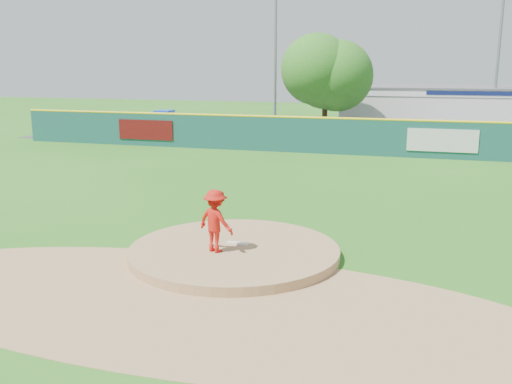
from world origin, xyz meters
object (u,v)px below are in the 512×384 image
(van, at_px, (319,133))
(light_pole_left, at_px, (275,48))
(pitcher, at_px, (216,221))
(light_pole_right, at_px, (498,55))
(deciduous_tree, at_px, (326,70))
(playground_slide, at_px, (164,123))
(pool_building_grp, at_px, (446,108))

(van, height_order, light_pole_left, light_pole_left)
(pitcher, height_order, light_pole_left, light_pole_left)
(van, height_order, light_pole_right, light_pole_right)
(deciduous_tree, distance_m, light_pole_right, 11.75)
(playground_slide, distance_m, deciduous_tree, 11.73)
(van, bearing_deg, playground_slide, 62.30)
(van, relative_size, deciduous_tree, 0.63)
(playground_slide, xyz_separation_m, light_pole_left, (6.95, 4.09, 5.15))
(van, relative_size, pool_building_grp, 0.30)
(pool_building_grp, relative_size, light_pole_left, 1.38)
(pitcher, xyz_separation_m, light_pole_left, (-5.66, 27.43, 4.99))
(playground_slide, height_order, light_pole_right, light_pole_right)
(pool_building_grp, bearing_deg, pitcher, -101.06)
(van, xyz_separation_m, pool_building_grp, (7.86, 9.79, 1.00))
(pitcher, xyz_separation_m, pool_building_grp, (6.34, 32.43, 0.61))
(deciduous_tree, bearing_deg, van, -87.13)
(playground_slide, bearing_deg, pool_building_grp, 25.62)
(playground_slide, bearing_deg, deciduous_tree, 10.81)
(pool_building_grp, relative_size, playground_slide, 4.70)
(pitcher, relative_size, van, 0.35)
(pitcher, height_order, playground_slide, pitcher)
(pitcher, bearing_deg, deciduous_tree, -65.40)
(light_pole_right, bearing_deg, pool_building_grp, 135.05)
(deciduous_tree, bearing_deg, pitcher, -86.27)
(van, bearing_deg, pool_building_grp, -62.79)
(pitcher, relative_size, deciduous_tree, 0.22)
(pitcher, relative_size, playground_slide, 0.50)
(light_pole_left, bearing_deg, playground_slide, -149.51)
(pool_building_grp, distance_m, light_pole_left, 13.72)
(pool_building_grp, xyz_separation_m, light_pole_left, (-12.00, -4.99, 4.39))
(pool_building_grp, relative_size, light_pole_right, 1.52)
(pitcher, distance_m, playground_slide, 26.53)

